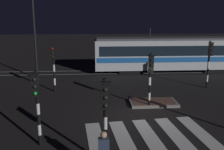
{
  "coord_description": "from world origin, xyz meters",
  "views": [
    {
      "loc": [
        -2.37,
        -13.02,
        5.37
      ],
      "look_at": [
        -1.29,
        3.91,
        1.4
      ],
      "focal_mm": 41.76,
      "sensor_mm": 36.0,
      "label": 1
    }
  ],
  "objects": [
    {
      "name": "tram",
      "position": [
        4.89,
        11.08,
        1.74
      ],
      "size": [
        14.77,
        2.58,
        4.15
      ],
      "color": "silver",
      "rests_on": "ground"
    },
    {
      "name": "rail_near",
      "position": [
        0.0,
        10.37,
        0.01
      ],
      "size": [
        80.0,
        0.12,
        0.03
      ],
      "primitive_type": "cube",
      "color": "#59595E",
      "rests_on": "ground"
    },
    {
      "name": "crosswalk_zebra",
      "position": [
        0.0,
        -2.4,
        0.01
      ],
      "size": [
        5.91,
        4.35,
        0.02
      ],
      "color": "silver",
      "rests_on": "ground"
    },
    {
      "name": "traffic_island",
      "position": [
        1.13,
        1.93,
        0.09
      ],
      "size": [
        2.85,
        1.59,
        0.18
      ],
      "color": "slate",
      "rests_on": "ground"
    },
    {
      "name": "street_lamp_trackside_left",
      "position": [
        -7.36,
        8.74,
        5.0
      ],
      "size": [
        0.44,
        1.21,
        8.0
      ],
      "color": "black",
      "rests_on": "ground"
    },
    {
      "name": "traffic_light_kerb_mid_left",
      "position": [
        -2.06,
        -4.54,
        2.14
      ],
      "size": [
        0.36,
        0.42,
        3.25
      ],
      "color": "black",
      "rests_on": "ground"
    },
    {
      "name": "traffic_light_corner_near_left",
      "position": [
        -4.74,
        -2.94,
        2.13
      ],
      "size": [
        0.36,
        0.42,
        3.23
      ],
      "color": "black",
      "rests_on": "ground"
    },
    {
      "name": "traffic_light_corner_far_right",
      "position": [
        5.84,
        5.07,
        2.31
      ],
      "size": [
        0.36,
        0.42,
        3.51
      ],
      "color": "black",
      "rests_on": "ground"
    },
    {
      "name": "rail_far",
      "position": [
        0.0,
        11.8,
        0.01
      ],
      "size": [
        80.0,
        0.12,
        0.03
      ],
      "primitive_type": "cube",
      "color": "#59595E",
      "rests_on": "ground"
    },
    {
      "name": "traffic_light_median_centre",
      "position": [
        0.73,
        1.24,
        2.12
      ],
      "size": [
        0.36,
        0.42,
        3.22
      ],
      "color": "black",
      "rests_on": "ground"
    },
    {
      "name": "traffic_light_corner_far_left",
      "position": [
        -5.28,
        4.87,
        2.26
      ],
      "size": [
        0.36,
        0.42,
        3.43
      ],
      "color": "black",
      "rests_on": "ground"
    },
    {
      "name": "ground_plane",
      "position": [
        0.0,
        0.0,
        0.0
      ],
      "size": [
        120.0,
        120.0,
        0.0
      ],
      "primitive_type": "plane",
      "color": "black"
    }
  ]
}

